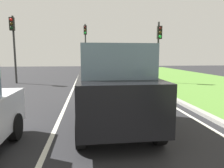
% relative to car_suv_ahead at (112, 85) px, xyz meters
% --- Properties ---
extents(ground_plane, '(60.00, 60.00, 0.00)m').
position_rel_car_suv_ahead_xyz_m(ground_plane, '(-0.91, 4.47, -1.17)').
color(ground_plane, '#262628').
extents(lane_line_center, '(0.12, 32.00, 0.01)m').
position_rel_car_suv_ahead_xyz_m(lane_line_center, '(-1.61, 4.47, -1.16)').
color(lane_line_center, silver).
rests_on(lane_line_center, ground).
extents(lane_line_right_edge, '(0.12, 32.00, 0.01)m').
position_rel_car_suv_ahead_xyz_m(lane_line_right_edge, '(2.69, 4.47, -1.16)').
color(lane_line_right_edge, silver).
rests_on(lane_line_right_edge, ground).
extents(curb_right, '(0.24, 48.00, 0.12)m').
position_rel_car_suv_ahead_xyz_m(curb_right, '(3.19, 4.47, -1.11)').
color(curb_right, '#9E9B93').
rests_on(curb_right, ground).
extents(car_suv_ahead, '(2.00, 4.52, 2.28)m').
position_rel_car_suv_ahead_xyz_m(car_suv_ahead, '(0.00, 0.00, 0.00)').
color(car_suv_ahead, black).
rests_on(car_suv_ahead, ground).
extents(traffic_light_near_right, '(0.32, 0.50, 4.40)m').
position_rel_car_suv_ahead_xyz_m(traffic_light_near_right, '(4.40, 8.76, 1.78)').
color(traffic_light_near_right, '#2D2D2D').
rests_on(traffic_light_near_right, ground).
extents(traffic_light_overhead_left, '(0.32, 0.50, 4.80)m').
position_rel_car_suv_ahead_xyz_m(traffic_light_overhead_left, '(-5.91, 9.84, 2.13)').
color(traffic_light_overhead_left, '#2D2D2D').
rests_on(traffic_light_overhead_left, ground).
extents(traffic_light_far_median, '(0.32, 0.50, 5.25)m').
position_rel_car_suv_ahead_xyz_m(traffic_light_far_median, '(-0.89, 16.18, 2.40)').
color(traffic_light_far_median, '#2D2D2D').
rests_on(traffic_light_far_median, ground).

